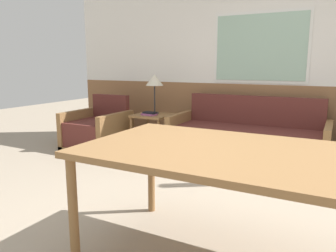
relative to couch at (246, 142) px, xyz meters
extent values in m
plane|color=gray|center=(0.42, -2.06, -0.26)|extent=(16.00, 16.00, 0.00)
cube|color=#8E603D|center=(0.42, 0.57, 0.23)|extent=(7.20, 0.06, 0.99)
cube|color=white|center=(0.42, 0.57, 1.58)|extent=(7.20, 0.06, 1.71)
cube|color=white|center=(0.00, 0.53, 1.24)|extent=(1.33, 0.01, 0.99)
cube|color=#99BCA8|center=(0.00, 0.53, 1.24)|extent=(1.25, 0.02, 0.91)
cube|color=olive|center=(0.00, -0.02, -0.23)|extent=(2.02, 0.82, 0.06)
cube|color=#5B2823|center=(0.00, -0.04, -0.01)|extent=(1.86, 0.74, 0.38)
cube|color=#5B2823|center=(0.00, 0.34, 0.38)|extent=(1.86, 0.10, 0.40)
cube|color=olive|center=(-0.97, -0.02, 0.03)|extent=(0.08, 0.82, 0.58)
cube|color=olive|center=(0.97, -0.02, 0.03)|extent=(0.08, 0.82, 0.58)
cube|color=olive|center=(-2.22, -0.39, -0.23)|extent=(0.82, 0.83, 0.06)
cube|color=#5B2823|center=(-2.22, -0.41, -0.02)|extent=(0.66, 0.75, 0.37)
cube|color=#5B2823|center=(-2.22, -0.02, 0.35)|extent=(0.66, 0.10, 0.37)
cube|color=olive|center=(-2.59, -0.39, 0.02)|extent=(0.08, 0.83, 0.57)
cube|color=olive|center=(-1.85, -0.39, 0.02)|extent=(0.08, 0.83, 0.57)
cube|color=olive|center=(-1.41, -0.06, 0.26)|extent=(0.53, 0.53, 0.03)
cylinder|color=olive|center=(-1.64, -0.29, -0.01)|extent=(0.04, 0.04, 0.51)
cylinder|color=olive|center=(-1.18, -0.29, -0.01)|extent=(0.04, 0.04, 0.51)
cylinder|color=olive|center=(-1.64, 0.17, -0.01)|extent=(0.04, 0.04, 0.51)
cylinder|color=olive|center=(-1.18, 0.17, -0.01)|extent=(0.04, 0.04, 0.51)
cylinder|color=#262628|center=(-1.43, 0.03, 0.28)|extent=(0.12, 0.12, 0.02)
cylinder|color=#262628|center=(-1.43, 0.03, 0.50)|extent=(0.02, 0.02, 0.41)
cone|color=beige|center=(-1.43, 0.03, 0.78)|extent=(0.26, 0.26, 0.17)
cube|color=#994C84|center=(-1.41, -0.16, 0.29)|extent=(0.22, 0.15, 0.03)
cube|color=black|center=(-1.41, -0.15, 0.31)|extent=(0.20, 0.12, 0.02)
cube|color=olive|center=(0.52, -2.38, 0.49)|extent=(1.83, 1.06, 0.04)
cylinder|color=olive|center=(-0.34, -2.85, 0.10)|extent=(0.06, 0.06, 0.73)
cylinder|color=olive|center=(-0.34, -1.90, 0.10)|extent=(0.06, 0.06, 0.73)
camera|label=1|loc=(1.06, -4.24, 1.01)|focal=35.00mm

